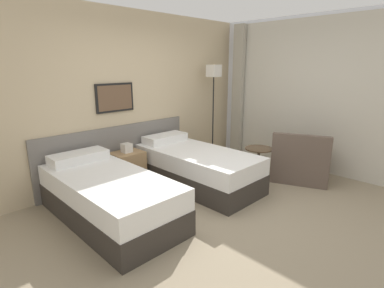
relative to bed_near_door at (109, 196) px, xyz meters
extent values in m
plane|color=gray|center=(1.16, -0.90, -0.29)|extent=(16.00, 16.00, 0.00)
cube|color=#C6B28E|center=(1.16, 1.07, 1.06)|extent=(10.00, 0.06, 2.70)
cube|color=slate|center=(0.77, 1.02, 0.17)|extent=(2.66, 0.04, 0.92)
cube|color=black|center=(0.77, 1.02, 1.07)|extent=(0.64, 0.03, 0.44)
cube|color=brown|center=(0.77, 1.00, 1.07)|extent=(0.58, 0.01, 0.38)
cube|color=white|center=(3.62, -1.18, 1.06)|extent=(0.06, 4.44, 2.70)
cube|color=beige|center=(3.57, -1.18, 1.03)|extent=(0.03, 4.08, 2.64)
cube|color=#A8A393|center=(3.49, 0.69, 1.03)|extent=(0.10, 0.24, 2.64)
cube|color=#332D28|center=(0.00, -0.02, -0.14)|extent=(0.95, 2.02, 0.31)
cube|color=white|center=(0.00, -0.02, 0.14)|extent=(0.94, 2.00, 0.26)
cube|color=white|center=(0.00, 0.76, 0.34)|extent=(0.76, 0.34, 0.13)
cube|color=#332D28|center=(1.54, -0.02, -0.14)|extent=(0.95, 2.02, 0.31)
cube|color=white|center=(1.54, -0.02, 0.14)|extent=(0.94, 2.00, 0.26)
cube|color=white|center=(1.54, 0.76, 0.34)|extent=(0.76, 0.34, 0.13)
cube|color=#9E7A51|center=(0.77, 0.76, -0.02)|extent=(0.47, 0.38, 0.54)
cube|color=silver|center=(0.77, 0.76, 0.32)|extent=(0.14, 0.14, 0.14)
cylinder|color=black|center=(2.73, 0.70, -0.28)|extent=(0.24, 0.24, 0.02)
cylinder|color=black|center=(2.73, 0.70, 0.54)|extent=(0.02, 0.02, 1.62)
cube|color=silver|center=(2.73, 0.70, 1.46)|extent=(0.21, 0.21, 0.22)
cylinder|color=brown|center=(2.50, -0.52, -0.28)|extent=(0.30, 0.30, 0.01)
cylinder|color=brown|center=(2.50, -0.52, -0.03)|extent=(0.05, 0.05, 0.48)
cylinder|color=brown|center=(2.50, -0.52, 0.22)|extent=(0.46, 0.46, 0.02)
cube|color=brown|center=(2.97, -1.03, -0.09)|extent=(1.05, 1.10, 0.41)
cube|color=brown|center=(2.66, -1.16, 0.32)|extent=(0.43, 0.84, 0.41)
cube|color=brown|center=(3.12, -1.39, 0.21)|extent=(0.64, 0.34, 0.18)
cube|color=brown|center=(2.82, -0.67, 0.21)|extent=(0.64, 0.34, 0.18)
camera|label=1|loc=(-1.66, -3.13, 1.57)|focal=28.00mm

